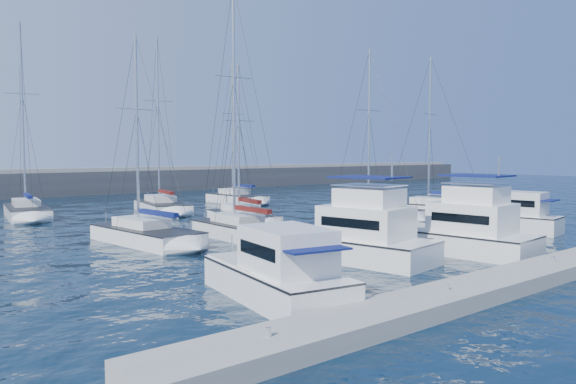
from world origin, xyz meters
TOP-DOWN VIEW (x-y plane):
  - ground at (0.00, 0.00)m, footprint 220.00×220.00m
  - breakwater at (0.00, 52.00)m, footprint 160.00×6.00m
  - dock at (0.00, -11.00)m, footprint 40.00×2.20m
  - dock_cleat_far_port at (-16.00, -11.00)m, footprint 0.16×0.16m
  - dock_cleat_near_port at (-8.00, -11.00)m, footprint 0.16×0.16m
  - dock_cleat_centre at (0.00, -11.00)m, footprint 0.16×0.16m
  - motor_yacht_port_outer at (-12.16, -6.64)m, footprint 4.05×7.59m
  - motor_yacht_port_inner at (-4.20, -2.81)m, footprint 4.99×9.53m
  - motor_yacht_stbd_inner at (1.64, -5.17)m, footprint 4.31×8.96m
  - motor_yacht_stbd_outer at (11.76, -2.64)m, footprint 3.56×6.96m
  - sailboat_mid_a at (-10.19, 8.71)m, footprint 3.88×8.64m
  - sailboat_mid_b at (-4.54, 6.84)m, footprint 3.25×8.02m
  - sailboat_mid_c at (-0.72, 12.12)m, footprint 4.19×7.68m
  - sailboat_mid_d at (10.32, 8.74)m, footprint 3.44×8.25m
  - sailboat_mid_e at (16.45, 7.09)m, footprint 4.81×8.11m
  - sailboat_back_a at (-11.94, 27.86)m, footprint 4.46×9.26m
  - sailboat_back_b at (-1.20, 24.39)m, footprint 4.73×8.99m
  - sailboat_back_c at (9.51, 27.96)m, footprint 3.30×7.82m

SIDE VIEW (x-z plane):
  - ground at x=0.00m, z-range 0.00..0.00m
  - dock at x=0.00m, z-range 0.00..0.60m
  - sailboat_mid_a at x=-10.19m, z-range -5.93..6.93m
  - sailboat_mid_c at x=-0.72m, z-range -5.76..6.78m
  - sailboat_mid_d at x=10.32m, z-range -6.68..7.71m
  - sailboat_mid_e at x=16.45m, z-range -6.54..7.58m
  - sailboat_back_b at x=-1.20m, z-range -7.68..8.75m
  - sailboat_back_c at x=9.51m, z-range -7.24..8.31m
  - sailboat_back_a at x=-11.94m, z-range -7.87..8.95m
  - sailboat_mid_b at x=-4.54m, z-range -7.72..8.81m
  - dock_cleat_far_port at x=-16.00m, z-range 0.60..0.85m
  - dock_cleat_near_port at x=-8.00m, z-range 0.60..0.85m
  - dock_cleat_centre at x=0.00m, z-range 0.60..0.85m
  - motor_yacht_port_outer at x=-12.16m, z-range -0.66..2.54m
  - motor_yacht_stbd_outer at x=11.76m, z-range -0.66..2.54m
  - breakwater at x=0.00m, z-range -1.17..3.28m
  - motor_yacht_port_inner at x=-4.20m, z-range -1.21..3.48m
  - motor_yacht_stbd_inner at x=1.64m, z-range -1.21..3.48m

